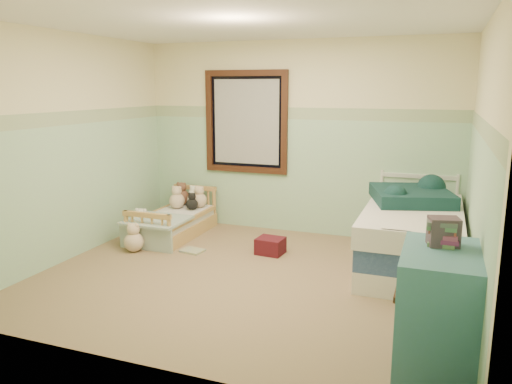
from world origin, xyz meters
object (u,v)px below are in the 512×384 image
at_px(dresser, 438,308).
at_px(red_pillow, 270,246).
at_px(toddler_bed_frame, 174,229).
at_px(twin_bed_frame, 411,258).
at_px(plush_floor_tan, 134,242).
at_px(plush_floor_cream, 142,227).
at_px(floor_book, 192,251).

height_order(dresser, red_pillow, dresser).
relative_size(toddler_bed_frame, twin_bed_frame, 0.69).
bearing_deg(red_pillow, twin_bed_frame, 3.14).
bearing_deg(toddler_bed_frame, plush_floor_tan, -97.96).
height_order(plush_floor_tan, twin_bed_frame, plush_floor_tan).
distance_m(plush_floor_cream, floor_book, 0.95).
relative_size(dresser, red_pillow, 2.72).
height_order(plush_floor_cream, plush_floor_tan, plush_floor_cream).
height_order(toddler_bed_frame, red_pillow, red_pillow).
bearing_deg(red_pillow, floor_book, -163.79).
xyz_separation_m(toddler_bed_frame, red_pillow, (1.43, -0.27, 0.01)).
bearing_deg(floor_book, toddler_bed_frame, 144.99).
relative_size(plush_floor_tan, twin_bed_frame, 0.12).
distance_m(red_pillow, floor_book, 0.93).
bearing_deg(twin_bed_frame, plush_floor_tan, -169.48).
bearing_deg(plush_floor_tan, toddler_bed_frame, 82.04).
height_order(red_pillow, floor_book, red_pillow).
bearing_deg(plush_floor_tan, plush_floor_cream, 114.36).
bearing_deg(dresser, red_pillow, 135.27).
distance_m(plush_floor_tan, floor_book, 0.70).
distance_m(dresser, red_pillow, 2.62).
xyz_separation_m(plush_floor_cream, red_pillow, (1.78, -0.05, -0.03)).
relative_size(toddler_bed_frame, plush_floor_cream, 5.07).
bearing_deg(floor_book, dresser, -20.82).
distance_m(plush_floor_cream, red_pillow, 1.78).
xyz_separation_m(dresser, red_pillow, (-1.85, 1.83, -0.32)).
bearing_deg(toddler_bed_frame, twin_bed_frame, -3.46).
bearing_deg(plush_floor_cream, dresser, -27.36).
relative_size(plush_floor_tan, dresser, 0.28).
relative_size(red_pillow, floor_book, 1.16).
height_order(plush_floor_cream, red_pillow, plush_floor_cream).
bearing_deg(dresser, floor_book, 150.13).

